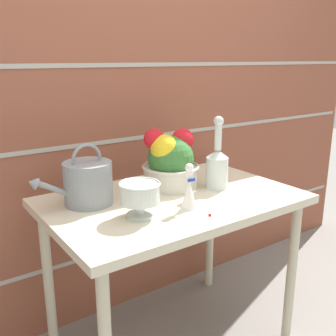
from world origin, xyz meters
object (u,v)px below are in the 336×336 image
object	(u,v)px
crystal_pedestal_bowl	(140,195)
figurine_vase	(189,190)
flower_planter	(170,162)
glass_decanter	(217,165)
watering_can	(87,182)

from	to	relation	value
crystal_pedestal_bowl	figurine_vase	distance (m)	0.21
flower_planter	glass_decanter	size ratio (longest dim) A/B	0.83
flower_planter	glass_decanter	world-z (taller)	glass_decanter
glass_decanter	figurine_vase	xyz separation A→B (m)	(-0.26, -0.13, -0.03)
glass_decanter	flower_planter	bearing A→B (deg)	140.24
glass_decanter	figurine_vase	distance (m)	0.29
flower_planter	crystal_pedestal_bowl	bearing A→B (deg)	-142.75
crystal_pedestal_bowl	glass_decanter	bearing A→B (deg)	11.11
crystal_pedestal_bowl	flower_planter	world-z (taller)	flower_planter
crystal_pedestal_bowl	watering_can	bearing A→B (deg)	113.14
figurine_vase	crystal_pedestal_bowl	bearing A→B (deg)	169.86
crystal_pedestal_bowl	figurine_vase	xyz separation A→B (m)	(0.20, -0.04, -0.01)
watering_can	flower_planter	xyz separation A→B (m)	(0.40, -0.01, 0.03)
flower_planter	figurine_vase	distance (m)	0.28
glass_decanter	crystal_pedestal_bowl	bearing A→B (deg)	-168.89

